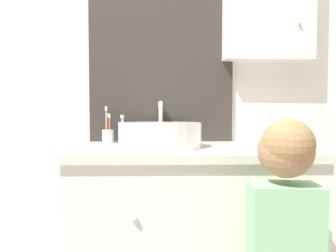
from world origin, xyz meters
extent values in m
cube|color=silver|center=(0.00, 0.63, 1.25)|extent=(3.20, 0.06, 2.50)
cube|color=#332D28|center=(-0.14, 0.59, 1.26)|extent=(0.80, 0.02, 1.01)
cube|color=#B2C1CC|center=(-0.14, 0.58, 1.26)|extent=(0.74, 0.01, 0.95)
sphere|color=silver|center=(0.59, 0.49, 1.49)|extent=(0.02, 0.02, 0.02)
cube|color=silver|center=(0.00, 0.33, 0.41)|extent=(1.04, 0.50, 0.82)
cube|color=beige|center=(0.00, 0.33, 0.84)|extent=(1.08, 0.54, 0.03)
sphere|color=silver|center=(-0.24, 0.07, 0.62)|extent=(0.02, 0.02, 0.02)
sphere|color=silver|center=(0.24, 0.07, 0.62)|extent=(0.02, 0.02, 0.02)
cylinder|color=white|center=(-0.15, 0.34, 0.91)|extent=(0.38, 0.38, 0.11)
cylinder|color=silver|center=(-0.15, 0.34, 0.97)|extent=(0.32, 0.32, 0.01)
cylinder|color=silver|center=(-0.15, 0.55, 0.96)|extent=(0.02, 0.02, 0.21)
cylinder|color=silver|center=(-0.15, 0.47, 1.07)|extent=(0.02, 0.17, 0.02)
cylinder|color=silver|center=(-0.15, 0.38, 1.05)|extent=(0.02, 0.02, 0.02)
sphere|color=white|center=(-0.04, 0.55, 0.89)|extent=(0.05, 0.05, 0.05)
cylinder|color=beige|center=(-0.43, 0.50, 0.89)|extent=(0.06, 0.06, 0.07)
cylinder|color=orange|center=(-0.42, 0.50, 0.94)|extent=(0.01, 0.01, 0.14)
cube|color=white|center=(-0.42, 0.50, 1.00)|extent=(0.01, 0.02, 0.02)
cylinder|color=#D6423D|center=(-0.43, 0.51, 0.94)|extent=(0.01, 0.01, 0.15)
cube|color=white|center=(-0.43, 0.51, 1.01)|extent=(0.01, 0.02, 0.02)
cylinder|color=pink|center=(-0.43, 0.49, 0.96)|extent=(0.01, 0.01, 0.18)
cube|color=white|center=(-0.43, 0.49, 1.04)|extent=(0.01, 0.02, 0.02)
cylinder|color=#6B93B2|center=(-0.35, 0.49, 0.91)|extent=(0.05, 0.05, 0.11)
cylinder|color=silver|center=(-0.35, 0.49, 0.98)|extent=(0.01, 0.01, 0.02)
cube|color=silver|center=(-0.35, 0.48, 1.00)|extent=(0.02, 0.03, 0.02)
cube|color=#7FBC89|center=(0.24, -0.11, 0.59)|extent=(0.22, 0.13, 0.41)
sphere|color=#997051|center=(0.24, -0.11, 0.90)|extent=(0.16, 0.16, 0.16)
sphere|color=#997047|center=(0.24, -0.13, 0.92)|extent=(0.15, 0.15, 0.15)
cylinder|color=#7FBC89|center=(0.33, 0.09, 0.72)|extent=(0.07, 0.31, 0.05)
cylinder|color=#8E56B7|center=(0.34, 0.24, 0.76)|extent=(0.01, 0.05, 0.12)
ellipsoid|color=orange|center=(0.44, 0.28, 0.90)|extent=(0.08, 0.06, 0.08)
sphere|color=orange|center=(0.44, 0.28, 0.96)|extent=(0.06, 0.06, 0.06)
sphere|color=orange|center=(0.41, 0.28, 0.98)|extent=(0.02, 0.02, 0.02)
sphere|color=orange|center=(0.46, 0.28, 0.98)|extent=(0.02, 0.02, 0.02)
sphere|color=silver|center=(0.44, 0.26, 0.96)|extent=(0.02, 0.02, 0.02)
cylinder|color=silver|center=(0.27, 0.15, 0.90)|extent=(0.07, 0.07, 0.09)
camera|label=1|loc=(-0.14, -0.90, 1.00)|focal=28.00mm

